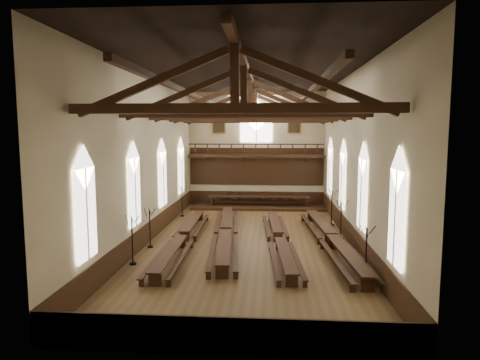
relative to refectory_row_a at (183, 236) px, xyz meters
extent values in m
plane|color=brown|center=(3.81, 0.88, -0.52)|extent=(26.00, 26.00, 0.00)
plane|color=beige|center=(3.81, 13.88, 4.48)|extent=(12.00, 0.00, 12.00)
plane|color=beige|center=(3.81, -12.12, 4.48)|extent=(12.00, 0.00, 12.00)
plane|color=beige|center=(-2.19, 0.88, 4.48)|extent=(0.00, 26.00, 26.00)
plane|color=beige|center=(9.81, 0.88, 4.48)|extent=(0.00, 26.00, 26.00)
plane|color=black|center=(3.81, 0.88, 9.48)|extent=(26.00, 26.00, 0.00)
cube|color=#382210|center=(3.81, 13.84, 0.08)|extent=(11.90, 0.08, 1.20)
cube|color=#382210|center=(3.81, -12.08, 0.08)|extent=(11.90, 0.08, 1.20)
cube|color=#382210|center=(-2.15, 0.88, 0.08)|extent=(0.08, 25.90, 1.20)
cube|color=#382210|center=(9.77, 0.88, 0.08)|extent=(0.08, 25.90, 1.20)
cube|color=silver|center=(-2.09, -8.12, 2.88)|extent=(0.05, 1.80, 3.60)
cube|color=silver|center=(-2.09, -8.12, 4.68)|extent=(0.05, 1.80, 1.80)
cylinder|color=beige|center=(-2.05, -8.12, 2.88)|extent=(0.08, 0.08, 3.60)
cube|color=silver|center=(-2.09, -2.12, 2.88)|extent=(0.05, 1.80, 3.60)
cube|color=silver|center=(-2.09, -2.12, 4.68)|extent=(0.05, 1.80, 1.80)
cylinder|color=beige|center=(-2.05, -2.12, 2.88)|extent=(0.08, 0.08, 3.60)
cube|color=silver|center=(-2.09, 3.88, 2.88)|extent=(0.05, 1.80, 3.60)
cube|color=silver|center=(-2.09, 3.88, 4.68)|extent=(0.05, 1.80, 1.80)
cylinder|color=beige|center=(-2.05, 3.88, 2.88)|extent=(0.08, 0.08, 3.60)
cube|color=silver|center=(-2.09, 9.88, 2.88)|extent=(0.05, 1.80, 3.60)
cube|color=silver|center=(-2.09, 9.88, 4.68)|extent=(0.05, 1.80, 1.80)
cylinder|color=beige|center=(-2.05, 9.88, 2.88)|extent=(0.08, 0.08, 3.60)
cube|color=silver|center=(9.71, -8.12, 2.88)|extent=(0.05, 1.80, 3.60)
cube|color=silver|center=(9.71, -8.12, 4.68)|extent=(0.05, 1.80, 1.80)
cylinder|color=beige|center=(9.67, -8.12, 2.88)|extent=(0.08, 0.08, 3.60)
cube|color=silver|center=(9.71, -2.12, 2.88)|extent=(0.05, 1.80, 3.60)
cube|color=silver|center=(9.71, -2.12, 4.68)|extent=(0.05, 1.80, 1.80)
cylinder|color=beige|center=(9.67, -2.12, 2.88)|extent=(0.08, 0.08, 3.60)
cube|color=silver|center=(9.71, 3.88, 2.88)|extent=(0.05, 1.80, 3.60)
cube|color=silver|center=(9.71, 3.88, 4.68)|extent=(0.05, 1.80, 1.80)
cylinder|color=beige|center=(9.67, 3.88, 2.88)|extent=(0.08, 0.08, 3.60)
cube|color=silver|center=(9.71, 9.88, 2.88)|extent=(0.05, 1.80, 3.60)
cube|color=silver|center=(9.71, 9.88, 4.68)|extent=(0.05, 1.80, 1.80)
cylinder|color=beige|center=(9.67, 9.88, 2.88)|extent=(0.08, 0.08, 3.60)
cube|color=white|center=(3.81, 13.78, 6.28)|extent=(2.80, 0.05, 2.40)
cube|color=white|center=(3.81, 13.78, 7.48)|extent=(2.80, 0.05, 2.80)
cylinder|color=beige|center=(3.81, 13.74, 6.28)|extent=(0.10, 0.10, 2.40)
cube|color=#3B2112|center=(3.81, 13.23, 3.88)|extent=(11.80, 1.20, 0.20)
cube|color=#382210|center=(3.81, 13.82, 2.93)|extent=(11.80, 0.10, 3.30)
cube|color=#3B2112|center=(3.81, 12.69, 4.93)|extent=(11.60, 0.12, 0.10)
cube|color=#3B2112|center=(3.81, 12.69, 4.03)|extent=(11.60, 0.12, 0.10)
cube|color=#3B2112|center=(-0.69, 13.63, 3.63)|extent=(0.35, 0.40, 0.50)
cube|color=#3B2112|center=(2.31, 13.63, 3.63)|extent=(0.35, 0.40, 0.50)
cube|color=#3B2112|center=(5.31, 13.63, 3.63)|extent=(0.35, 0.40, 0.50)
cube|color=#3B2112|center=(8.31, 13.63, 3.63)|extent=(0.35, 0.40, 0.50)
cube|color=brown|center=(0.51, 13.79, 6.58)|extent=(1.15, 0.06, 1.45)
cube|color=black|center=(0.51, 13.75, 6.58)|extent=(0.95, 0.04, 1.25)
cube|color=brown|center=(7.11, 13.79, 6.58)|extent=(1.15, 0.06, 1.45)
cube|color=black|center=(7.11, 13.75, 6.58)|extent=(0.95, 0.04, 1.25)
cube|color=#3B2112|center=(3.81, -9.12, 6.88)|extent=(11.70, 0.35, 0.35)
cube|color=#3B2112|center=(3.81, -9.12, 8.18)|extent=(0.30, 0.30, 2.40)
cube|color=#3B2112|center=(0.93, -9.12, 7.78)|extent=(5.44, 0.26, 2.40)
cube|color=#3B2112|center=(6.69, -9.12, 7.78)|extent=(5.44, 0.26, 2.40)
cube|color=#3B2112|center=(3.81, -4.12, 6.88)|extent=(11.70, 0.35, 0.35)
cube|color=#3B2112|center=(3.81, -4.12, 8.18)|extent=(0.30, 0.30, 2.40)
cube|color=#3B2112|center=(0.93, -4.12, 7.78)|extent=(5.44, 0.26, 2.40)
cube|color=#3B2112|center=(6.69, -4.12, 7.78)|extent=(5.44, 0.26, 2.40)
cube|color=#3B2112|center=(3.81, 0.88, 6.88)|extent=(11.70, 0.35, 0.35)
cube|color=#3B2112|center=(3.81, 0.88, 8.18)|extent=(0.30, 0.30, 2.40)
cube|color=#3B2112|center=(0.93, 0.88, 7.78)|extent=(5.44, 0.26, 2.40)
cube|color=#3B2112|center=(6.69, 0.88, 7.78)|extent=(5.44, 0.26, 2.40)
cube|color=#3B2112|center=(3.81, 5.88, 6.88)|extent=(11.70, 0.35, 0.35)
cube|color=#3B2112|center=(3.81, 5.88, 8.18)|extent=(0.30, 0.30, 2.40)
cube|color=#3B2112|center=(0.93, 5.88, 7.78)|extent=(5.44, 0.26, 2.40)
cube|color=#3B2112|center=(6.69, 5.88, 7.78)|extent=(5.44, 0.26, 2.40)
cube|color=#3B2112|center=(3.81, 10.88, 6.88)|extent=(11.70, 0.35, 0.35)
cube|color=#3B2112|center=(3.81, 10.88, 8.18)|extent=(0.30, 0.30, 2.40)
cube|color=#3B2112|center=(0.93, 10.88, 7.78)|extent=(5.44, 0.26, 2.40)
cube|color=#3B2112|center=(6.69, 10.88, 7.78)|extent=(5.44, 0.26, 2.40)
cube|color=#3B2112|center=(0.45, 0.88, 8.18)|extent=(0.25, 25.70, 0.25)
cube|color=#3B2112|center=(7.17, 0.88, 8.18)|extent=(0.25, 25.70, 0.25)
cube|color=#3B2112|center=(3.81, 0.88, 9.18)|extent=(0.30, 25.70, 0.30)
cube|color=#3B2112|center=(0.00, -3.70, 0.15)|extent=(0.83, 6.61, 0.08)
cube|color=#3B2112|center=(0.00, -6.67, -0.20)|extent=(0.56, 0.09, 0.63)
cube|color=#3B2112|center=(0.00, -0.73, -0.20)|extent=(0.56, 0.09, 0.63)
cube|color=#3B2112|center=(0.00, -3.70, -0.28)|extent=(0.22, 5.85, 0.08)
cube|color=#3B2112|center=(-0.58, -3.71, -0.12)|extent=(0.43, 6.60, 0.06)
cube|color=#3B2112|center=(-0.58, -6.73, -0.33)|extent=(0.21, 0.07, 0.37)
cube|color=#3B2112|center=(-0.58, -0.70, -0.33)|extent=(0.21, 0.07, 0.37)
cube|color=#3B2112|center=(0.58, -3.69, -0.12)|extent=(0.43, 6.60, 0.06)
cube|color=#3B2112|center=(0.58, -6.70, -0.33)|extent=(0.21, 0.07, 0.37)
cube|color=#3B2112|center=(0.58, -0.67, -0.33)|extent=(0.21, 0.07, 0.37)
cube|color=#3B2112|center=(0.00, 3.70, 0.15)|extent=(0.83, 6.61, 0.08)
cube|color=#3B2112|center=(0.00, 0.73, -0.20)|extent=(0.56, 0.09, 0.63)
cube|color=#3B2112|center=(0.00, 6.67, -0.20)|extent=(0.56, 0.09, 0.63)
cube|color=#3B2112|center=(0.00, 3.70, -0.28)|extent=(0.22, 5.85, 0.08)
cube|color=#3B2112|center=(-0.58, 3.69, -0.12)|extent=(0.43, 6.60, 0.06)
cube|color=#3B2112|center=(-0.58, 0.67, -0.33)|extent=(0.21, 0.07, 0.37)
cube|color=#3B2112|center=(-0.58, 6.70, -0.33)|extent=(0.21, 0.07, 0.37)
cube|color=#3B2112|center=(0.58, 3.71, -0.12)|extent=(0.43, 6.60, 0.06)
cube|color=#3B2112|center=(0.58, 0.70, -0.33)|extent=(0.21, 0.07, 0.37)
cube|color=#3B2112|center=(0.58, 6.73, -0.33)|extent=(0.21, 0.07, 0.37)
cube|color=#3B2112|center=(2.36, -2.44, 0.19)|extent=(1.24, 6.94, 0.08)
cube|color=#3B2112|center=(2.36, -5.55, -0.19)|extent=(0.59, 0.13, 0.66)
cube|color=#3B2112|center=(2.36, 0.68, -0.19)|extent=(0.59, 0.13, 0.66)
cube|color=#3B2112|center=(2.36, -2.44, -0.27)|extent=(0.57, 6.11, 0.08)
cube|color=#3B2112|center=(1.75, -2.48, -0.10)|extent=(0.83, 6.91, 0.06)
cube|color=#3B2112|center=(1.75, -5.64, -0.32)|extent=(0.23, 0.09, 0.39)
cube|color=#3B2112|center=(1.75, 0.68, -0.32)|extent=(0.23, 0.09, 0.39)
cube|color=#3B2112|center=(2.97, -2.39, -0.10)|extent=(0.83, 6.91, 0.06)
cube|color=#3B2112|center=(2.97, -5.55, -0.32)|extent=(0.23, 0.09, 0.39)
cube|color=#3B2112|center=(2.97, 0.77, -0.32)|extent=(0.23, 0.09, 0.39)
cube|color=#3B2112|center=(2.36, 4.96, 0.19)|extent=(1.24, 6.94, 0.08)
cube|color=#3B2112|center=(2.36, 1.85, -0.19)|extent=(0.59, 0.13, 0.66)
cube|color=#3B2112|center=(2.36, 8.08, -0.19)|extent=(0.59, 0.13, 0.66)
cube|color=#3B2112|center=(2.36, 4.96, -0.27)|extent=(0.57, 6.11, 0.08)
cube|color=#3B2112|center=(1.75, 4.92, -0.10)|extent=(0.83, 6.91, 0.06)
cube|color=#3B2112|center=(1.75, 1.76, -0.32)|extent=(0.23, 0.09, 0.39)
cube|color=#3B2112|center=(1.75, 8.08, -0.32)|extent=(0.23, 0.09, 0.39)
cube|color=#3B2112|center=(2.97, 5.01, -0.10)|extent=(0.83, 6.91, 0.06)
cube|color=#3B2112|center=(2.97, 1.85, -0.32)|extent=(0.23, 0.09, 0.39)
cube|color=#3B2112|center=(2.97, 8.17, -0.32)|extent=(0.23, 0.09, 0.39)
cube|color=#3B2112|center=(5.59, -3.54, 0.12)|extent=(1.00, 6.29, 0.07)
cube|color=#3B2112|center=(5.59, -6.36, -0.22)|extent=(0.54, 0.10, 0.60)
cube|color=#3B2112|center=(5.59, -0.72, -0.22)|extent=(0.54, 0.10, 0.60)
cube|color=#3B2112|center=(5.59, -3.54, -0.29)|extent=(0.41, 5.54, 0.07)
cube|color=#3B2112|center=(5.04, -3.58, -0.14)|extent=(0.63, 6.27, 0.05)
cube|color=#3B2112|center=(5.04, -6.44, -0.34)|extent=(0.20, 0.07, 0.35)
cube|color=#3B2112|center=(5.04, -0.71, -0.34)|extent=(0.20, 0.07, 0.35)
cube|color=#3B2112|center=(6.15, -3.51, -0.14)|extent=(0.63, 6.27, 0.05)
cube|color=#3B2112|center=(6.15, -6.37, -0.34)|extent=(0.20, 0.07, 0.35)
cube|color=#3B2112|center=(6.15, -0.65, -0.34)|extent=(0.20, 0.07, 0.35)
cube|color=#3B2112|center=(5.59, 3.86, 0.12)|extent=(1.00, 6.29, 0.07)
cube|color=#3B2112|center=(5.59, 1.04, -0.22)|extent=(0.54, 0.10, 0.60)
cube|color=#3B2112|center=(5.59, 6.68, -0.22)|extent=(0.54, 0.10, 0.60)
cube|color=#3B2112|center=(5.59, 3.86, -0.29)|extent=(0.41, 5.54, 0.07)
cube|color=#3B2112|center=(5.04, 3.82, -0.14)|extent=(0.63, 6.27, 0.05)
cube|color=#3B2112|center=(5.04, 0.96, -0.34)|extent=(0.20, 0.07, 0.35)
cube|color=#3B2112|center=(5.04, 6.69, -0.34)|extent=(0.20, 0.07, 0.35)
cube|color=#3B2112|center=(6.15, 3.89, -0.14)|extent=(0.63, 6.27, 0.05)
cube|color=#3B2112|center=(6.15, 1.03, -0.34)|extent=(0.20, 0.07, 0.35)
cube|color=#3B2112|center=(6.15, 6.75, -0.34)|extent=(0.20, 0.07, 0.35)
cube|color=#3B2112|center=(8.59, -3.48, 0.20)|extent=(1.21, 7.13, 0.08)
cube|color=#3B2112|center=(8.59, -6.67, -0.18)|extent=(0.61, 0.12, 0.68)
cube|color=#3B2112|center=(8.59, -0.28, -0.18)|extent=(0.61, 0.12, 0.68)
cube|color=#3B2112|center=(8.59, -3.48, -0.26)|extent=(0.53, 6.28, 0.08)
cube|color=#3B2112|center=(7.97, -3.52, -0.09)|extent=(0.79, 7.10, 0.06)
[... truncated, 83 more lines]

